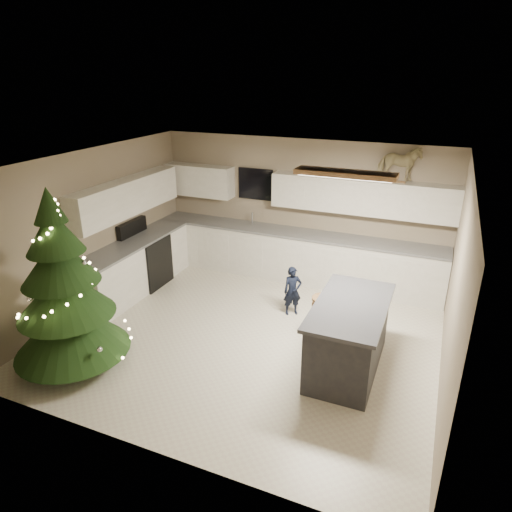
# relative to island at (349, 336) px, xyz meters

# --- Properties ---
(ground_plane) EXTENTS (5.50, 5.50, 0.00)m
(ground_plane) POSITION_rel_island_xyz_m (-1.57, 0.24, -0.48)
(ground_plane) COLOR beige
(room_shell) EXTENTS (5.52, 5.02, 2.61)m
(room_shell) POSITION_rel_island_xyz_m (-1.55, 0.24, 1.27)
(room_shell) COLOR gray
(room_shell) RESTS_ON ground_plane
(cabinetry) EXTENTS (5.50, 3.20, 2.00)m
(cabinetry) POSITION_rel_island_xyz_m (-2.48, 1.89, 0.28)
(cabinetry) COLOR silver
(cabinetry) RESTS_ON ground_plane
(island) EXTENTS (0.90, 1.70, 0.95)m
(island) POSITION_rel_island_xyz_m (0.00, 0.00, 0.00)
(island) COLOR black
(island) RESTS_ON ground_plane
(bar_stool) EXTENTS (0.33, 0.33, 0.64)m
(bar_stool) POSITION_rel_island_xyz_m (-0.52, 0.64, 0.00)
(bar_stool) COLOR brown
(bar_stool) RESTS_ON ground_plane
(christmas_tree) EXTENTS (1.55, 1.49, 2.47)m
(christmas_tree) POSITION_rel_island_xyz_m (-3.42, -1.36, 0.54)
(christmas_tree) COLOR #3F2816
(christmas_tree) RESTS_ON ground_plane
(toddler) EXTENTS (0.36, 0.33, 0.82)m
(toddler) POSITION_rel_island_xyz_m (-1.14, 1.10, -0.07)
(toddler) COLOR black
(toddler) RESTS_ON ground_plane
(rocking_horse) EXTENTS (0.71, 0.40, 0.59)m
(rocking_horse) POSITION_rel_island_xyz_m (0.14, 2.56, 1.83)
(rocking_horse) COLOR brown
(rocking_horse) RESTS_ON cabinetry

